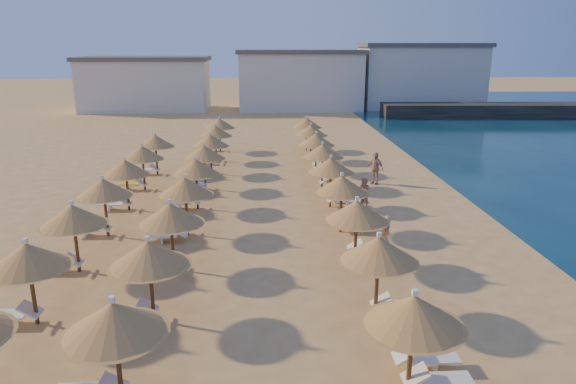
{
  "coord_description": "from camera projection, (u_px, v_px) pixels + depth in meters",
  "views": [
    {
      "loc": [
        -0.81,
        -18.94,
        7.92
      ],
      "look_at": [
        0.3,
        4.0,
        1.3
      ],
      "focal_mm": 32.0,
      "sensor_mm": 36.0,
      "label": 1
    }
  ],
  "objects": [
    {
      "name": "jetty",
      "position": [
        515.0,
        110.0,
        57.97
      ],
      "size": [
        30.16,
        5.51,
        1.5
      ],
      "primitive_type": "cube",
      "rotation": [
        0.0,
        0.0,
        -0.05
      ],
      "color": "black",
      "rests_on": "ground"
    },
    {
      "name": "parasol_row_inland",
      "position": [
        103.0,
        189.0,
        21.48
      ],
      "size": [
        2.42,
        24.12,
        2.68
      ],
      "color": "brown",
      "rests_on": "ground"
    },
    {
      "name": "beachgoer_c",
      "position": [
        375.0,
        168.0,
        30.06
      ],
      "size": [
        1.08,
        1.15,
        1.9
      ],
      "primitive_type": "imported",
      "rotation": [
        0.0,
        0.0,
        -0.86
      ],
      "color": "tan",
      "rests_on": "ground"
    },
    {
      "name": "beachgoer_b",
      "position": [
        364.0,
        194.0,
        25.43
      ],
      "size": [
        0.96,
        0.99,
        1.6
      ],
      "primitive_type": "imported",
      "rotation": [
        0.0,
        0.0,
        -0.9
      ],
      "color": "tan",
      "rests_on": "ground"
    },
    {
      "name": "beachgoer_a",
      "position": [
        385.0,
        240.0,
        19.0
      ],
      "size": [
        0.51,
        0.73,
        1.89
      ],
      "primitive_type": "imported",
      "rotation": [
        0.0,
        0.0,
        -1.66
      ],
      "color": "tan",
      "rests_on": "ground"
    },
    {
      "name": "ground",
      "position": [
        285.0,
        251.0,
        20.41
      ],
      "size": [
        220.0,
        220.0,
        0.0
      ],
      "primitive_type": "plane",
      "color": "#E4AE64",
      "rests_on": "ground"
    },
    {
      "name": "parasol_row_west",
      "position": [
        185.0,
        188.0,
        21.64
      ],
      "size": [
        2.42,
        38.58,
        2.68
      ],
      "color": "brown",
      "rests_on": "ground"
    },
    {
      "name": "hotel_blocks",
      "position": [
        300.0,
        79.0,
        64.83
      ],
      "size": [
        50.38,
        9.79,
        8.1
      ],
      "color": "beige",
      "rests_on": "ground"
    },
    {
      "name": "parasol_row_east",
      "position": [
        342.0,
        186.0,
        21.95
      ],
      "size": [
        2.42,
        38.58,
        2.68
      ],
      "color": "brown",
      "rests_on": "ground"
    },
    {
      "name": "loungers",
      "position": [
        236.0,
        227.0,
        22.17
      ],
      "size": [
        13.1,
        37.64,
        0.66
      ],
      "color": "white",
      "rests_on": "ground"
    }
  ]
}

